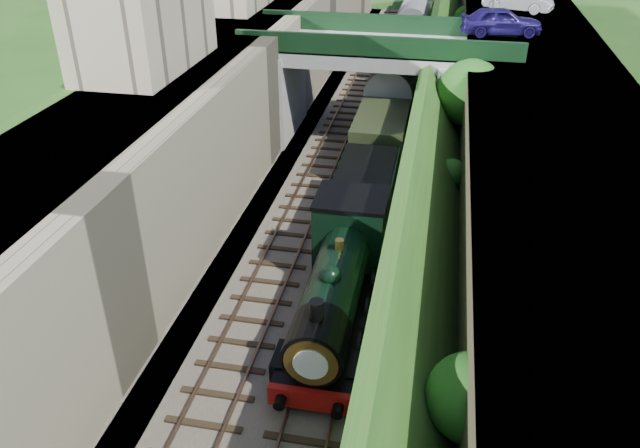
# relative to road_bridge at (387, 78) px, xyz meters

# --- Properties ---
(ground) EXTENTS (160.00, 160.00, 0.00)m
(ground) POSITION_rel_road_bridge_xyz_m (-0.94, -24.00, -4.08)
(ground) COLOR #1E4714
(ground) RESTS_ON ground
(trackbed) EXTENTS (10.00, 90.00, 0.20)m
(trackbed) POSITION_rel_road_bridge_xyz_m (-0.94, -4.00, -3.98)
(trackbed) COLOR #473F38
(trackbed) RESTS_ON ground
(retaining_wall) EXTENTS (1.00, 90.00, 7.00)m
(retaining_wall) POSITION_rel_road_bridge_xyz_m (-6.44, -4.00, -0.58)
(retaining_wall) COLOR #756B56
(retaining_wall) RESTS_ON ground
(street_plateau_left) EXTENTS (6.00, 90.00, 7.00)m
(street_plateau_left) POSITION_rel_road_bridge_xyz_m (-9.94, -4.00, -0.58)
(street_plateau_left) COLOR #262628
(street_plateau_left) RESTS_ON ground
(street_plateau_right) EXTENTS (8.00, 90.00, 6.25)m
(street_plateau_right) POSITION_rel_road_bridge_xyz_m (8.56, -4.00, -0.95)
(street_plateau_right) COLOR #262628
(street_plateau_right) RESTS_ON ground
(embankment_slope) EXTENTS (4.37, 90.00, 6.36)m
(embankment_slope) POSITION_rel_road_bridge_xyz_m (3.99, -6.59, -1.43)
(embankment_slope) COLOR #1E4714
(embankment_slope) RESTS_ON ground
(track_left) EXTENTS (2.50, 90.00, 0.20)m
(track_left) POSITION_rel_road_bridge_xyz_m (-2.94, -4.00, -3.83)
(track_left) COLOR black
(track_left) RESTS_ON trackbed
(track_right) EXTENTS (2.50, 90.00, 0.20)m
(track_right) POSITION_rel_road_bridge_xyz_m (0.26, -4.00, -3.83)
(track_right) COLOR black
(track_right) RESTS_ON trackbed
(road_bridge) EXTENTS (16.00, 6.40, 7.25)m
(road_bridge) POSITION_rel_road_bridge_xyz_m (0.00, 0.00, 0.00)
(road_bridge) COLOR gray
(road_bridge) RESTS_ON ground
(building_near) EXTENTS (4.00, 8.00, 4.00)m
(building_near) POSITION_rel_road_bridge_xyz_m (-10.44, -10.00, 4.92)
(building_near) COLOR gray
(building_near) RESTS_ON street_plateau_left
(tree) EXTENTS (3.60, 3.80, 6.60)m
(tree) POSITION_rel_road_bridge_xyz_m (4.97, -4.01, 0.57)
(tree) COLOR black
(tree) RESTS_ON ground
(car_blue) EXTENTS (5.17, 2.76, 1.67)m
(car_blue) POSITION_rel_road_bridge_xyz_m (6.47, 3.17, 3.01)
(car_blue) COLOR navy
(car_blue) RESTS_ON street_plateau_right
(car_silver) EXTENTS (5.03, 3.06, 1.57)m
(car_silver) POSITION_rel_road_bridge_xyz_m (8.08, 10.83, 2.96)
(car_silver) COLOR #A7A6AB
(car_silver) RESTS_ON street_plateau_right
(locomotive) EXTENTS (3.10, 10.22, 3.83)m
(locomotive) POSITION_rel_road_bridge_xyz_m (0.26, -18.65, -2.18)
(locomotive) COLOR black
(locomotive) RESTS_ON trackbed
(tender) EXTENTS (2.70, 6.00, 3.05)m
(tender) POSITION_rel_road_bridge_xyz_m (0.26, -11.29, -2.46)
(tender) COLOR black
(tender) RESTS_ON trackbed
(coach_front) EXTENTS (2.90, 18.00, 3.70)m
(coach_front) POSITION_rel_road_bridge_xyz_m (0.26, 1.31, -2.03)
(coach_front) COLOR black
(coach_front) RESTS_ON trackbed
(coach_middle) EXTENTS (2.90, 18.00, 3.70)m
(coach_middle) POSITION_rel_road_bridge_xyz_m (0.26, 20.11, -2.03)
(coach_middle) COLOR black
(coach_middle) RESTS_ON trackbed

